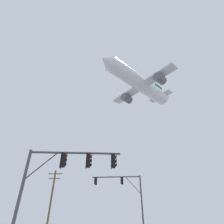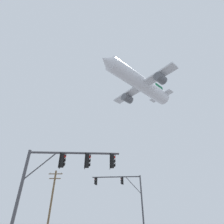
% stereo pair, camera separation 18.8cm
% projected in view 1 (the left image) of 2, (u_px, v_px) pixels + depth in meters
% --- Properties ---
extents(signal_pole_near, '(6.26, 0.73, 5.57)m').
position_uv_depth(signal_pole_near, '(66.00, 169.00, 11.78)').
color(signal_pole_near, '#4C4C51').
rests_on(signal_pole_near, ground).
extents(signal_pole_far, '(6.71, 0.71, 6.71)m').
position_uv_depth(signal_pole_far, '(124.00, 188.00, 23.90)').
color(signal_pole_far, '#4C4C51').
rests_on(signal_pole_far, ground).
extents(utility_pole, '(2.20, 0.28, 8.20)m').
position_uv_depth(utility_pole, '(52.00, 197.00, 26.49)').
color(utility_pole, brown).
rests_on(utility_pole, ground).
extents(airplane, '(23.08, 21.72, 7.70)m').
position_uv_depth(airplane, '(140.00, 84.00, 51.38)').
color(airplane, white).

